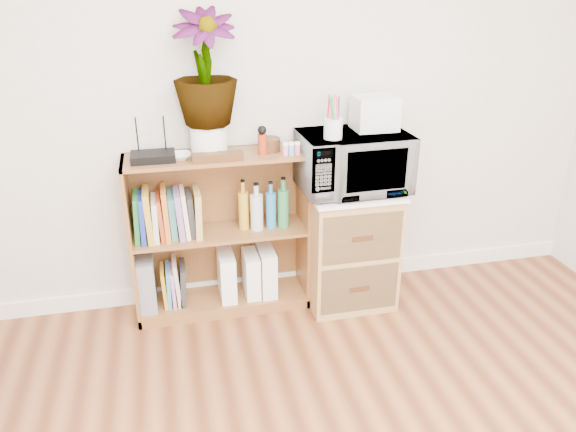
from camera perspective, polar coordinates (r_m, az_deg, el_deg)
name	(u,v)px	position (r m, az deg, el deg)	size (l,w,h in m)	color
skirting_board	(276,280)	(3.60, -1.26, -6.50)	(4.00, 0.02, 0.10)	white
bookshelf	(220,235)	(3.23, -6.91, -1.88)	(1.00, 0.30, 0.95)	brown
wicker_unit	(348,247)	(3.37, 6.14, -3.10)	(0.50, 0.45, 0.70)	#9E7542
microwave	(353,162)	(3.15, 6.62, 5.48)	(0.59, 0.40, 0.33)	silver
pen_cup	(333,128)	(2.98, 4.61, 8.86)	(0.10, 0.10, 0.11)	white
small_appliance	(375,113)	(3.18, 8.80, 10.33)	(0.23, 0.19, 0.19)	white
router	(153,157)	(3.02, -13.56, 5.88)	(0.23, 0.16, 0.04)	black
white_bowl	(179,156)	(3.01, -11.06, 5.96)	(0.13, 0.13, 0.03)	silver
plant_pot	(209,140)	(3.05, -8.03, 7.70)	(0.19, 0.19, 0.16)	white
potted_plant	(205,68)	(2.97, -8.45, 14.64)	(0.33, 0.33, 0.58)	#316A2A
trinket_box	(218,157)	(2.95, -7.16, 5.98)	(0.27, 0.07, 0.04)	#3C2410
kokeshi_doll	(262,144)	(3.03, -2.63, 7.30)	(0.05, 0.05, 0.11)	#9A2C13
wooden_bowl	(269,145)	(3.09, -1.93, 7.27)	(0.12, 0.12, 0.07)	#37200F
paint_jars	(291,150)	(3.02, 0.36, 6.67)	(0.10, 0.04, 0.05)	pink
file_box	(147,281)	(3.34, -14.13, -6.42)	(0.09, 0.25, 0.31)	gray
magazine_holder_left	(227,275)	(3.35, -6.24, -5.98)	(0.09, 0.23, 0.28)	white
magazine_holder_mid	(251,274)	(3.37, -3.77, -5.86)	(0.08, 0.21, 0.27)	white
magazine_holder_right	(267,270)	(3.38, -2.19, -5.55)	(0.09, 0.23, 0.28)	white
cookbooks	(168,214)	(3.16, -12.14, 0.18)	(0.37, 0.20, 0.29)	#1F7630
liquor_bottles	(263,204)	(3.20, -2.51, 1.20)	(0.29, 0.07, 0.29)	#B99122
lower_books	(174,283)	(3.35, -11.49, -6.74)	(0.14, 0.19, 0.27)	gold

